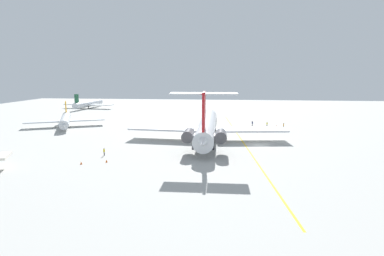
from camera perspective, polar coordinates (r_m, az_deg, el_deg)
ground at (r=80.55m, az=11.79°, el=-2.99°), size 280.49×280.49×0.00m
main_jetliner at (r=82.59m, az=2.68°, el=0.15°), size 46.97×41.82×13.70m
airliner_mid_right at (r=113.57m, az=-21.66°, el=1.31°), size 24.13×24.37×7.62m
airliner_far_right at (r=172.05m, az=-17.85°, el=4.14°), size 26.29×26.03×7.85m
ground_crew_near_nose at (r=71.14m, az=-15.40°, el=-3.94°), size 0.37×0.26×1.65m
ground_crew_near_tail at (r=109.18m, az=10.69°, el=0.91°), size 0.30×0.37×1.75m
ground_crew_portside at (r=108.17m, az=13.22°, el=0.73°), size 0.27×0.38×1.71m
ground_crew_starboard at (r=106.59m, az=16.00°, el=0.51°), size 0.42×0.29×1.79m
safety_cone_nose at (r=109.23m, az=14.83°, el=0.32°), size 0.40×0.40×0.55m
safety_cone_wingtip at (r=65.90m, az=-19.15°, el=-5.89°), size 0.40×0.40×0.55m
safety_cone_tail at (r=65.81m, az=-14.97°, el=-5.70°), size 0.40×0.40×0.55m
taxiway_centreline at (r=84.56m, az=8.94°, el=-2.31°), size 97.38×9.37×0.01m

